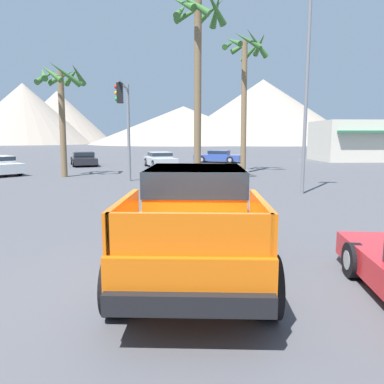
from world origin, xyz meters
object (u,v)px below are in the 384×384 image
at_px(traffic_light_main, 125,113).
at_px(palm_tree_short, 245,69).
at_px(parked_car_blue, 218,156).
at_px(parked_car_silver, 160,159).
at_px(palm_tree_leaning, 198,44).
at_px(parked_car_dark, 84,159).
at_px(street_lamp_post, 307,68).
at_px(palm_tree_tall, 61,92).
at_px(orange_pickup_truck, 195,214).

bearing_deg(traffic_light_main, palm_tree_short, 128.02).
xyz_separation_m(parked_car_blue, traffic_light_main, (-6.49, -15.70, 3.00)).
bearing_deg(parked_car_silver, parked_car_blue, -149.70).
bearing_deg(parked_car_blue, parked_car_silver, 154.91).
bearing_deg(palm_tree_leaning, parked_car_blue, 79.83).
bearing_deg(parked_car_dark, palm_tree_short, 132.03).
bearing_deg(street_lamp_post, traffic_light_main, 155.17).
xyz_separation_m(street_lamp_post, palm_tree_leaning, (-4.23, 3.69, 1.74)).
bearing_deg(palm_tree_leaning, parked_car_silver, 102.90).
bearing_deg(palm_tree_tall, palm_tree_leaning, -24.25).
distance_m(parked_car_silver, palm_tree_leaning, 12.35).
bearing_deg(parked_car_dark, orange_pickup_truck, 89.70).
xyz_separation_m(palm_tree_tall, palm_tree_leaning, (7.80, -3.51, 1.91)).
bearing_deg(traffic_light_main, palm_tree_leaning, 90.52).
xyz_separation_m(parked_car_blue, palm_tree_tall, (-10.62, -12.15, 4.42)).
distance_m(orange_pickup_truck, parked_car_blue, 28.53).
distance_m(street_lamp_post, palm_tree_leaning, 5.88).
distance_m(parked_car_blue, palm_tree_leaning, 17.13).
distance_m(traffic_light_main, street_lamp_post, 8.85).
bearing_deg(palm_tree_short, palm_tree_tall, -170.12).
bearing_deg(parked_car_blue, palm_tree_tall, 158.11).
relative_size(orange_pickup_truck, parked_car_dark, 1.06).
relative_size(orange_pickup_truck, palm_tree_short, 0.57).
xyz_separation_m(parked_car_blue, palm_tree_leaning, (-2.81, -15.67, 6.33)).
bearing_deg(palm_tree_leaning, palm_tree_tall, 155.75).
distance_m(palm_tree_tall, palm_tree_short, 11.44).
relative_size(parked_car_dark, traffic_light_main, 0.95).
bearing_deg(orange_pickup_truck, parked_car_blue, 87.01).
height_order(parked_car_dark, street_lamp_post, street_lamp_post).
xyz_separation_m(traffic_light_main, street_lamp_post, (7.90, -3.66, 1.59)).
bearing_deg(parked_car_silver, palm_tree_short, 124.01).
relative_size(parked_car_blue, palm_tree_tall, 0.70).
distance_m(parked_car_blue, parked_car_dark, 12.09).
xyz_separation_m(orange_pickup_truck, parked_car_dark, (-8.05, 25.09, -0.45)).
height_order(orange_pickup_truck, parked_car_blue, orange_pickup_truck).
xyz_separation_m(parked_car_dark, street_lamp_post, (13.07, -16.15, 4.58)).
bearing_deg(parked_car_dark, parked_car_blue, 177.32).
relative_size(traffic_light_main, palm_tree_tall, 0.78).
height_order(palm_tree_tall, palm_tree_leaning, palm_tree_leaning).
distance_m(parked_car_blue, parked_car_silver, 7.42).
bearing_deg(parked_car_silver, orange_pickup_truck, 78.57).
xyz_separation_m(palm_tree_short, palm_tree_leaning, (-3.34, -5.46, 0.25)).
xyz_separation_m(orange_pickup_truck, traffic_light_main, (-2.88, 12.60, 2.54)).
relative_size(parked_car_blue, parked_car_dark, 0.95).
xyz_separation_m(parked_car_dark, palm_tree_tall, (1.04, -8.94, 4.41)).
relative_size(orange_pickup_truck, palm_tree_leaning, 0.55).
distance_m(orange_pickup_truck, parked_car_dark, 26.35).
distance_m(traffic_light_main, palm_tree_short, 9.43).
bearing_deg(parked_car_blue, parked_car_dark, 124.65).
bearing_deg(parked_car_dark, parked_car_silver, 143.95).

